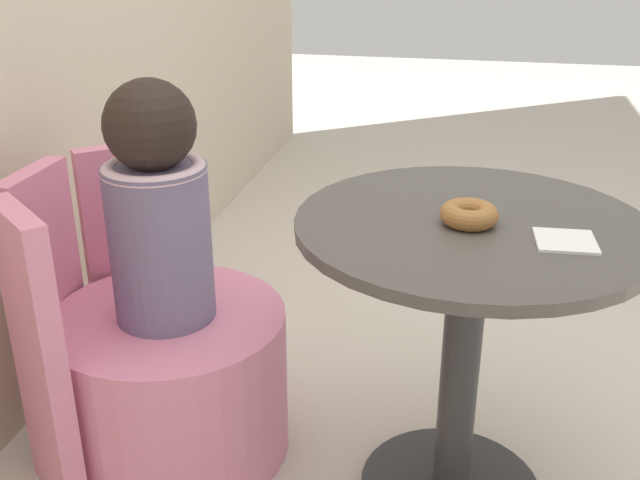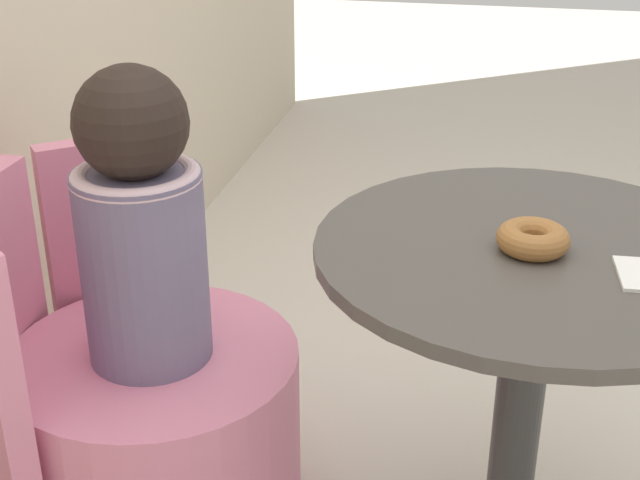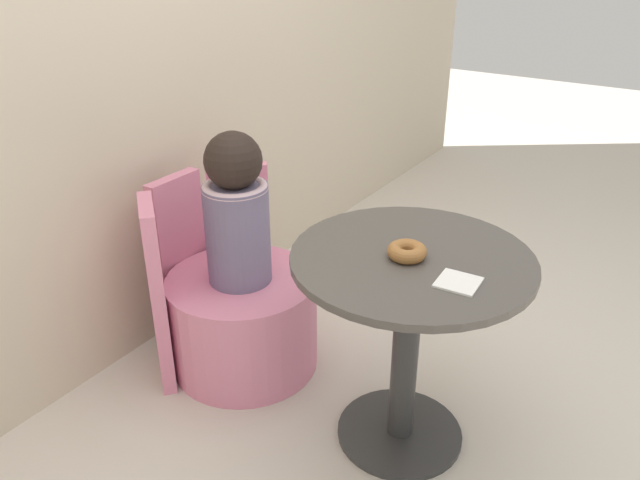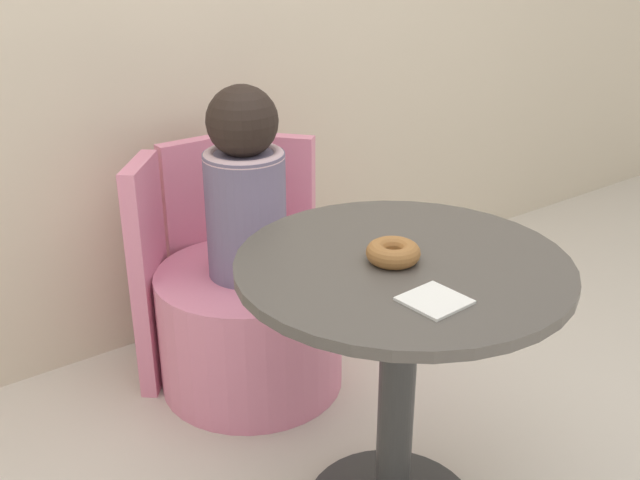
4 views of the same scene
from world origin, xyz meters
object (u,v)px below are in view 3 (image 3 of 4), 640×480
object	(u,v)px
round_table	(408,310)
tub_chair	(244,321)
child_figure	(237,211)
donut	(407,251)

from	to	relation	value
round_table	tub_chair	bearing A→B (deg)	87.54
tub_chair	round_table	bearing A→B (deg)	-92.46
tub_chair	child_figure	world-z (taller)	child_figure
tub_chair	donut	world-z (taller)	donut
donut	round_table	bearing A→B (deg)	-21.73
donut	tub_chair	bearing A→B (deg)	85.72
round_table	child_figure	bearing A→B (deg)	87.54
child_figure	round_table	bearing A→B (deg)	-92.46
child_figure	tub_chair	bearing A→B (deg)	180.00
tub_chair	donut	size ratio (longest dim) A/B	4.89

